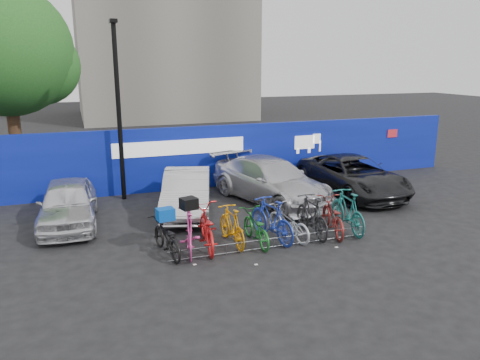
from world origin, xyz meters
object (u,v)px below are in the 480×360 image
bike_rack (273,243)px  bike_1 (190,231)px  car_3 (353,176)px  bike_3 (232,226)px  lamppost (118,107)px  car_0 (68,203)px  bike_7 (312,216)px  bike_6 (288,222)px  bike_2 (206,228)px  car_1 (187,192)px  bike_0 (166,238)px  bike_9 (348,211)px  bike_5 (272,219)px  bike_8 (332,217)px  car_2 (271,180)px  tree (12,54)px  bike_4 (256,228)px

bike_rack → bike_1: bearing=166.9°
car_3 → bike_3: bearing=-152.5°
lamppost → car_0: bearing=-128.9°
bike_7 → bike_6: bearing=2.4°
lamppost → bike_7: bearing=-49.9°
bike_rack → car_3: bearing=38.4°
bike_2 → bike_7: bike_7 is taller
car_1 → bike_0: 3.47m
car_1 → bike_6: (2.09, -3.18, -0.22)m
bike_9 → bike_3: bearing=2.4°
bike_rack → bike_1: (-2.12, 0.49, 0.42)m
bike_5 → bike_6: 0.50m
bike_8 → bike_9: (0.52, 0.04, 0.09)m
car_2 → bike_0: car_2 is taller
bike_6 → bike_7: (0.74, 0.01, 0.11)m
car_2 → bike_6: 3.62m
car_2 → bike_5: (-1.45, -3.45, -0.15)m
car_0 → bike_5: bearing=-27.9°
car_0 → lamppost: bearing=54.4°
bike_rack → tree: bearing=122.4°
bike_5 → bike_6: bike_5 is taller
bike_3 → bike_6: bearing=174.0°
tree → bike_2: bearing=-62.9°
tree → bike_5: (6.96, -10.09, -4.47)m
car_3 → bike_9: size_ratio=2.51×
car_3 → bike_8: 4.42m
bike_9 → lamppost: bearing=-39.3°
car_1 → bike_4: car_1 is taller
bike_9 → car_1: bearing=-34.6°
car_1 → car_2: size_ratio=0.81×
car_3 → bike_2: (-6.48, -3.20, -0.14)m
lamppost → bike_2: lamppost is taller
bike_1 → bike_8: bearing=-168.4°
bike_0 → bike_5: (2.90, 0.06, 0.13)m
car_1 → bike_2: bearing=-77.8°
bike_1 → bike_5: size_ratio=0.98×
car_0 → bike_1: car_0 is taller
lamppost → bike_5: bearing=-58.1°
bike_4 → bike_5: bike_5 is taller
bike_1 → car_0: bearing=-35.7°
bike_5 → bike_7: size_ratio=1.04×
bike_3 → bike_7: bike_7 is taller
lamppost → bike_4: bearing=-62.6°
bike_2 → bike_1: bearing=24.3°
lamppost → bike_6: (3.87, -5.47, -2.81)m
lamppost → car_1: bearing=-52.2°
bike_1 → bike_0: bearing=11.4°
bike_3 → bike_6: (1.60, -0.10, -0.06)m
car_3 → bike_1: size_ratio=2.59×
car_1 → bike_2: car_1 is taller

